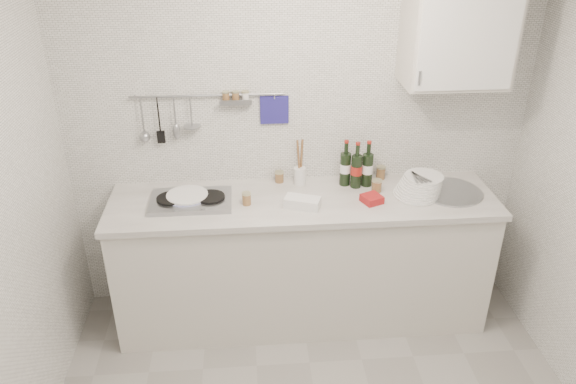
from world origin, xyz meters
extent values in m
cube|color=silver|center=(0.00, 1.40, 1.25)|extent=(3.00, 0.02, 2.50)
cube|color=beige|center=(0.00, 1.10, 0.44)|extent=(2.40, 0.60, 0.88)
cube|color=silver|center=(0.00, 1.10, 0.90)|extent=(2.44, 0.64, 0.04)
cube|color=black|center=(0.00, 1.12, 0.05)|extent=(2.34, 0.52, 0.10)
cube|color=#93969B|center=(-0.70, 1.10, 0.94)|extent=(0.50, 0.32, 0.03)
cylinder|color=black|center=(-0.82, 1.10, 0.96)|extent=(0.18, 0.18, 0.01)
cylinder|color=black|center=(-0.58, 1.10, 0.96)|extent=(0.18, 0.18, 0.01)
cylinder|color=#93969B|center=(0.95, 1.10, 0.93)|extent=(0.40, 0.40, 0.02)
cylinder|color=#93969B|center=(0.95, 1.10, 0.87)|extent=(0.34, 0.34, 0.10)
cylinder|color=#93969B|center=(-0.58, 1.37, 1.52)|extent=(0.95, 0.02, 0.02)
cube|color=navy|center=(-0.16, 1.39, 1.41)|extent=(0.18, 0.02, 0.18)
cube|color=beige|center=(0.90, 1.22, 1.95)|extent=(0.60, 0.35, 0.70)
cube|color=white|center=(0.90, 1.04, 1.95)|extent=(0.56, 0.01, 0.66)
cylinder|color=#93969B|center=(0.64, 1.03, 1.70)|extent=(0.01, 0.01, 0.08)
cylinder|color=#535BBD|center=(-0.74, 1.11, 0.93)|extent=(0.28, 0.28, 0.01)
cylinder|color=#535BBD|center=(-0.73, 1.12, 0.94)|extent=(0.27, 0.27, 0.01)
cylinder|color=#535BBD|center=(-0.73, 1.12, 0.95)|extent=(0.26, 0.26, 0.01)
cylinder|color=#535BBD|center=(-0.72, 1.13, 0.96)|extent=(0.26, 0.26, 0.01)
cylinder|color=white|center=(0.72, 1.08, 0.93)|extent=(0.29, 0.29, 0.01)
cylinder|color=white|center=(0.73, 1.09, 0.94)|extent=(0.29, 0.29, 0.01)
cylinder|color=white|center=(0.73, 1.09, 0.95)|extent=(0.28, 0.28, 0.01)
cylinder|color=white|center=(0.74, 1.10, 0.97)|extent=(0.27, 0.27, 0.01)
cylinder|color=white|center=(0.74, 1.10, 0.98)|extent=(0.27, 0.27, 0.01)
cylinder|color=white|center=(0.75, 1.10, 0.99)|extent=(0.26, 0.26, 0.01)
cylinder|color=white|center=(0.76, 1.11, 1.01)|extent=(0.26, 0.26, 0.01)
cylinder|color=white|center=(0.76, 1.11, 1.02)|extent=(0.25, 0.25, 0.01)
cylinder|color=white|center=(0.77, 1.12, 1.04)|extent=(0.24, 0.24, 0.01)
cube|color=white|center=(-0.02, 0.99, 0.95)|extent=(0.24, 0.17, 0.06)
cube|color=red|center=(0.42, 1.02, 0.94)|extent=(0.15, 0.15, 0.05)
cylinder|color=white|center=(0.00, 1.31, 0.98)|extent=(0.08, 0.08, 0.12)
cylinder|color=brown|center=(0.01, 1.31, 1.13)|extent=(0.02, 0.06, 0.23)
cylinder|color=brown|center=(-0.01, 1.32, 1.12)|extent=(0.03, 0.05, 0.21)
cylinder|color=brown|center=(-0.13, 1.35, 0.95)|extent=(0.06, 0.06, 0.07)
cylinder|color=tan|center=(-0.13, 1.35, 0.99)|extent=(0.06, 0.06, 0.01)
cylinder|color=brown|center=(0.55, 1.34, 0.96)|extent=(0.06, 0.06, 0.08)
cylinder|color=tan|center=(0.55, 1.34, 1.00)|extent=(0.06, 0.06, 0.01)
cylinder|color=brown|center=(0.48, 1.16, 0.96)|extent=(0.06, 0.06, 0.07)
cylinder|color=tan|center=(0.48, 1.16, 1.00)|extent=(0.07, 0.07, 0.01)
cylinder|color=brown|center=(-0.36, 1.05, 0.96)|extent=(0.05, 0.05, 0.07)
cylinder|color=tan|center=(-0.36, 1.05, 1.00)|extent=(0.06, 0.06, 0.01)
camera|label=1|loc=(-0.35, -1.98, 2.60)|focal=35.00mm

